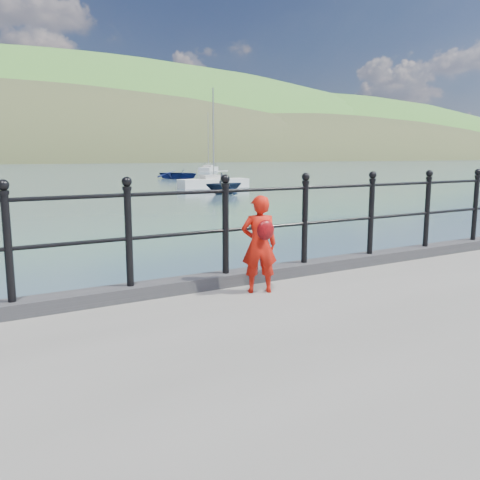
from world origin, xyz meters
TOP-DOWN VIEW (x-y plane):
  - ground at (0.00, 0.00)m, footprint 600.00×600.00m
  - kerb at (0.00, -0.15)m, footprint 60.00×0.30m
  - railing at (0.00, -0.15)m, footprint 18.11×0.11m
  - far_shore at (38.34, 239.41)m, footprint 830.00×200.00m
  - child at (0.77, -0.63)m, footprint 0.48×0.41m
  - launch_blue at (20.38, 45.71)m, footprint 5.14×5.90m
  - launch_navy at (13.87, 23.91)m, footprint 2.82×2.47m
  - sailboat_far at (34.36, 66.04)m, footprint 5.56×6.17m
  - sailboat_near at (16.49, 30.34)m, footprint 5.66×1.57m

SIDE VIEW (x-z plane):
  - far_shore at x=38.34m, z-range -100.57..55.43m
  - ground at x=0.00m, z-range 0.00..0.00m
  - sailboat_near at x=16.49m, z-range -3.59..4.27m
  - sailboat_far at x=34.36m, z-range -4.32..5.00m
  - launch_blue at x=20.38m, z-range 0.00..1.02m
  - launch_navy at x=13.87m, z-range 0.00..1.43m
  - kerb at x=0.00m, z-range 1.00..1.15m
  - child at x=0.77m, z-range 1.01..2.13m
  - railing at x=0.00m, z-range 1.23..2.42m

